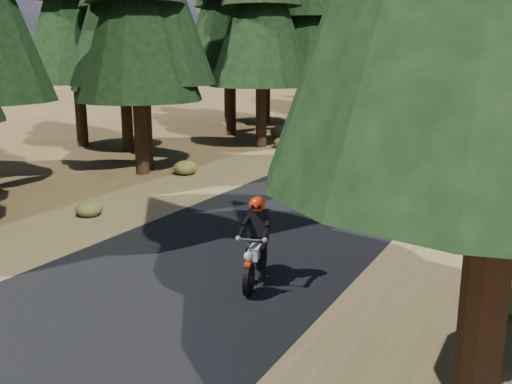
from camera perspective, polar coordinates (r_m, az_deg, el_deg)
ground at (r=12.56m, az=-3.25°, el=-6.30°), size 120.00×120.00×0.00m
road at (r=16.84m, az=5.63°, el=-1.18°), size 6.00×100.00×0.01m
shoulder_l at (r=19.02m, az=-7.27°, el=0.47°), size 3.20×100.00×0.01m
shoulder_r at (r=15.74m, az=21.29°, el=-3.11°), size 3.20×100.00×0.01m
understory_shrubs at (r=19.26m, az=12.03°, el=1.28°), size 14.76×32.26×0.67m
rider_lead at (r=10.86m, az=-0.02°, el=-6.37°), size 1.05×1.95×1.66m
rider_follow at (r=19.30m, az=6.61°, el=2.49°), size 1.06×2.08×1.78m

